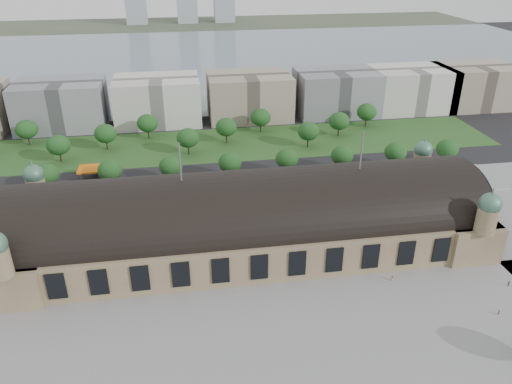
{
  "coord_description": "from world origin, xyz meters",
  "views": [
    {
      "loc": [
        -19.46,
        -134.69,
        88.72
      ],
      "look_at": [
        4.22,
        11.77,
        14.0
      ],
      "focal_mm": 35.0,
      "sensor_mm": 36.0,
      "label": 1
    }
  ],
  "objects": [
    {
      "name": "ground",
      "position": [
        0.0,
        0.0,
        0.0
      ],
      "size": [
        900.0,
        900.0,
        0.0
      ],
      "primitive_type": "plane",
      "color": "black",
      "rests_on": "ground"
    },
    {
      "name": "station",
      "position": [
        0.0,
        0.0,
        10.28
      ],
      "size": [
        150.0,
        48.4,
        44.3
      ],
      "color": "#95845C",
      "rests_on": "ground"
    },
    {
      "name": "plaza_south",
      "position": [
        10.0,
        -44.0,
        0.0
      ],
      "size": [
        190.0,
        48.0,
        0.12
      ],
      "primitive_type": "cube",
      "color": "gray",
      "rests_on": "ground"
    },
    {
      "name": "road_slab",
      "position": [
        -20.0,
        38.0,
        0.0
      ],
      "size": [
        260.0,
        26.0,
        0.1
      ],
      "primitive_type": "cube",
      "color": "black",
      "rests_on": "ground"
    },
    {
      "name": "grass_belt",
      "position": [
        -15.0,
        93.0,
        0.0
      ],
      "size": [
        300.0,
        45.0,
        0.1
      ],
      "primitive_type": "cube",
      "color": "#2A5421",
      "rests_on": "ground"
    },
    {
      "name": "petrol_station",
      "position": [
        -53.91,
        65.28,
        2.95
      ],
      "size": [
        14.0,
        13.0,
        5.05
      ],
      "color": "#DB630C",
      "rests_on": "ground"
    },
    {
      "name": "lake",
      "position": [
        0.0,
        298.0,
        0.0
      ],
      "size": [
        700.0,
        320.0,
        0.08
      ],
      "primitive_type": "cube",
      "color": "slate",
      "rests_on": "ground"
    },
    {
      "name": "far_shore",
      "position": [
        0.0,
        498.0,
        0.0
      ],
      "size": [
        700.0,
        120.0,
        0.14
      ],
      "primitive_type": "cube",
      "color": "#44513D",
      "rests_on": "ground"
    },
    {
      "name": "office_2",
      "position": [
        -80.0,
        133.0,
        12.0
      ],
      "size": [
        45.0,
        32.0,
        24.0
      ],
      "primitive_type": "cube",
      "color": "gray",
      "rests_on": "ground"
    },
    {
      "name": "office_3",
      "position": [
        -30.0,
        133.0,
        12.0
      ],
      "size": [
        45.0,
        32.0,
        24.0
      ],
      "primitive_type": "cube",
      "color": "silver",
      "rests_on": "ground"
    },
    {
      "name": "office_4",
      "position": [
        20.0,
        133.0,
        12.0
      ],
      "size": [
        45.0,
        32.0,
        24.0
      ],
      "primitive_type": "cube",
      "color": "#A2917F",
      "rests_on": "ground"
    },
    {
      "name": "office_5",
      "position": [
        70.0,
        133.0,
        12.0
      ],
      "size": [
        45.0,
        32.0,
        24.0
      ],
      "primitive_type": "cube",
      "color": "gray",
      "rests_on": "ground"
    },
    {
      "name": "office_6",
      "position": [
        115.0,
        133.0,
        12.0
      ],
      "size": [
        45.0,
        32.0,
        24.0
      ],
      "primitive_type": "cube",
      "color": "silver",
      "rests_on": "ground"
    },
    {
      "name": "office_7",
      "position": [
        155.0,
        133.0,
        12.0
      ],
      "size": [
        45.0,
        32.0,
        24.0
      ],
      "primitive_type": "cube",
      "color": "#A2917F",
      "rests_on": "ground"
    },
    {
      "name": "tree_row_2",
      "position": [
        -72.0,
        53.0,
        7.43
      ],
      "size": [
        9.6,
        9.6,
        11.52
      ],
      "color": "#2D2116",
      "rests_on": "ground"
    },
    {
      "name": "tree_row_3",
      "position": [
        -48.0,
        53.0,
        7.43
      ],
      "size": [
        9.6,
        9.6,
        11.52
      ],
      "color": "#2D2116",
      "rests_on": "ground"
    },
    {
      "name": "tree_row_4",
      "position": [
        -24.0,
        53.0,
        7.43
      ],
      "size": [
        9.6,
        9.6,
        11.52
      ],
      "color": "#2D2116",
      "rests_on": "ground"
    },
    {
      "name": "tree_row_5",
      "position": [
        0.0,
        53.0,
        7.43
      ],
      "size": [
        9.6,
        9.6,
        11.52
      ],
      "color": "#2D2116",
      "rests_on": "ground"
    },
    {
      "name": "tree_row_6",
      "position": [
        24.0,
        53.0,
        7.43
      ],
      "size": [
        9.6,
        9.6,
        11.52
      ],
      "color": "#2D2116",
      "rests_on": "ground"
    },
    {
      "name": "tree_row_7",
      "position": [
        48.0,
        53.0,
        7.43
      ],
      "size": [
        9.6,
        9.6,
        11.52
      ],
      "color": "#2D2116",
      "rests_on": "ground"
    },
    {
      "name": "tree_row_8",
      "position": [
        72.0,
        53.0,
        7.43
      ],
      "size": [
        9.6,
        9.6,
        11.52
      ],
      "color": "#2D2116",
      "rests_on": "ground"
    },
    {
      "name": "tree_row_9",
      "position": [
        96.0,
        53.0,
        7.43
      ],
      "size": [
        9.6,
        9.6,
        11.52
      ],
      "color": "#2D2116",
      "rests_on": "ground"
    },
    {
      "name": "tree_belt_2",
      "position": [
        -92.0,
        107.0,
        8.05
      ],
      "size": [
        10.4,
        10.4,
        12.48
      ],
      "color": "#2D2116",
      "rests_on": "ground"
    },
    {
      "name": "tree_belt_3",
      "position": [
        -73.0,
        83.0,
        8.05
      ],
      "size": [
        10.4,
        10.4,
        12.48
      ],
      "color": "#2D2116",
      "rests_on": "ground"
    },
    {
      "name": "tree_belt_4",
      "position": [
        -54.0,
        95.0,
        8.05
      ],
      "size": [
        10.4,
        10.4,
        12.48
      ],
      "color": "#2D2116",
      "rests_on": "ground"
    },
    {
      "name": "tree_belt_5",
      "position": [
        -35.0,
        107.0,
        8.05
      ],
      "size": [
        10.4,
        10.4,
        12.48
      ],
      "color": "#2D2116",
      "rests_on": "ground"
    },
    {
      "name": "tree_belt_6",
      "position": [
        -16.0,
        83.0,
        8.05
      ],
      "size": [
        10.4,
        10.4,
        12.48
      ],
      "color": "#2D2116",
      "rests_on": "ground"
    },
    {
      "name": "tree_belt_7",
      "position": [
        3.0,
        95.0,
        8.05
      ],
      "size": [
        10.4,
        10.4,
        12.48
      ],
      "color": "#2D2116",
      "rests_on": "ground"
    },
    {
      "name": "tree_belt_8",
      "position": [
        22.0,
        107.0,
        8.05
      ],
      "size": [
        10.4,
        10.4,
        12.48
      ],
      "color": "#2D2116",
      "rests_on": "ground"
    },
    {
      "name": "tree_belt_9",
      "position": [
        41.0,
        83.0,
        8.05
      ],
      "size": [
        10.4,
        10.4,
        12.48
      ],
      "color": "#2D2116",
      "rests_on": "ground"
    },
    {
      "name": "tree_belt_10",
      "position": [
        60.0,
        95.0,
        8.05
      ],
      "size": [
        10.4,
        10.4,
        12.48
      ],
      "color": "#2D2116",
      "rests_on": "ground"
    },
    {
      "name": "tree_belt_11",
      "position": [
        79.0,
        107.0,
        8.05
      ],
      "size": [
        10.4,
        10.4,
        12.48
      ],
      "color": "#2D2116",
      "rests_on": "ground"
    },
    {
      "name": "traffic_car_1",
      "position": [
        -83.71,
        42.76,
        0.69
      ],
      "size": [
        4.27,
        1.7,
        1.38
      ],
      "primitive_type": "imported",
      "rotation": [
        0.0,
        0.0,
        1.63
      ],
      "color": "gray",
      "rests_on": "ground"
    },
    {
      "name": "traffic_car_2",
      "position": [
        -57.7,
        38.8,
        0.81
      ],
      "size": [
        6.13,
        3.35,
        1.63
      ],
      "primitive_type": "imported",
      "rotation": [
        0.0,
        0.0,
        -1.69
      ],
      "color": "black",
      "rests_on": "ground"
    },
    {
      "name": "traffic_car_3",
      "position": [
        -23.53,
        48.39,
        0.79
      ],
      "size": [
        5.69,
        2.83,
        1.59
      ],
      "primitive_type": "imported",
      "rotation": [
        0.0,
        0.0,
        1.46
      ],
      "color": "maroon",
      "rests_on": "ground"
    },
    {
      "name": "traffic_car_5",
      "position": [
        38.12,
        40.21,
        0.79
      ],
      "size": [
        4.86,
        1.81,
        1.59
      ],
      "primitive_type": "imported",
      "rotation": [
        0.0,
        0.0,
        1.6
      ],
      "color": "slate",
      "rests_on": "ground"
    },
    {
      "name": "traffic_car_6",
      "position": [
        73.81,
        28.23,
        0.72
      ],
      "size": [
        5.41,
        2.92,
        1.44
      ],
      "primitive_type": "imported",
      "rotation": [
        0.0,
        0.0,
        -1.68
      ],
      "color": "silver",
      "rests_on": "ground"
    },
    {
      "name": "parked_car_0",
      "position": [
        -56.14,
        21.0,
        0.67
      ],
      "size": [
        4.21,
        3.28,
        1.34
      ],
      "primitive_type": "imported",
      "rotation": [
        0.0,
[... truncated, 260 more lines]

